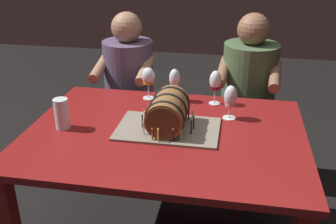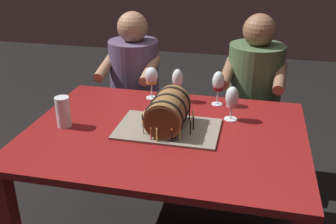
# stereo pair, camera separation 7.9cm
# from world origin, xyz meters

# --- Properties ---
(dining_table) EXTENTS (1.40, 1.04, 0.74)m
(dining_table) POSITION_xyz_m (0.00, 0.00, 0.64)
(dining_table) COLOR maroon
(dining_table) RESTS_ON ground
(barrel_cake) EXTENTS (0.52, 0.33, 0.20)m
(barrel_cake) POSITION_xyz_m (0.01, 0.02, 0.83)
(barrel_cake) COLOR gray
(barrel_cake) RESTS_ON dining_table
(wine_glass_rose) EXTENTS (0.07, 0.07, 0.19)m
(wine_glass_rose) POSITION_xyz_m (0.31, 0.21, 0.86)
(wine_glass_rose) COLOR white
(wine_glass_rose) RESTS_ON dining_table
(wine_glass_empty) EXTENTS (0.07, 0.07, 0.20)m
(wine_glass_empty) POSITION_xyz_m (-0.02, 0.41, 0.87)
(wine_glass_empty) COLOR white
(wine_glass_empty) RESTS_ON dining_table
(wine_glass_amber) EXTENTS (0.08, 0.08, 0.19)m
(wine_glass_amber) POSITION_xyz_m (-0.18, 0.41, 0.87)
(wine_glass_amber) COLOR white
(wine_glass_amber) RESTS_ON dining_table
(wine_glass_red) EXTENTS (0.07, 0.07, 0.20)m
(wine_glass_red) POSITION_xyz_m (0.22, 0.40, 0.87)
(wine_glass_red) COLOR white
(wine_glass_red) RESTS_ON dining_table
(beer_pint) EXTENTS (0.07, 0.07, 0.16)m
(beer_pint) POSITION_xyz_m (-0.52, -0.06, 0.81)
(beer_pint) COLOR white
(beer_pint) RESTS_ON dining_table
(person_seated_left) EXTENTS (0.39, 0.47, 1.18)m
(person_seated_left) POSITION_xyz_m (-0.42, 0.83, 0.55)
(person_seated_left) COLOR #372D40
(person_seated_left) RESTS_ON ground
(person_seated_right) EXTENTS (0.42, 0.50, 1.20)m
(person_seated_right) POSITION_xyz_m (0.42, 0.83, 0.57)
(person_seated_right) COLOR #2A3A24
(person_seated_right) RESTS_ON ground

